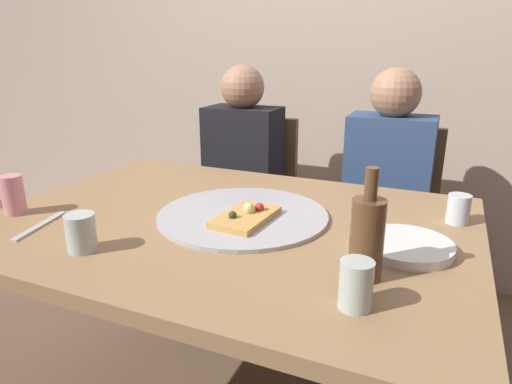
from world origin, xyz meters
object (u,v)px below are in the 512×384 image
object	(u,v)px
soda_can	(13,195)
chair_left	(248,193)
dining_table	(229,242)
wine_bottle	(367,237)
tumbler_near	(458,209)
pizza_tray	(243,215)
tumbler_far	(81,233)
pizza_slice_last	(246,216)
chair_right	(386,212)
table_knife	(40,226)
plate_stack	(405,246)
guest_in_sweater	(235,177)
guest_in_beanie	(383,196)
wine_glass	(356,285)

from	to	relation	value
soda_can	chair_left	xyz separation A→B (m)	(0.28, 1.13, -0.30)
dining_table	wine_bottle	bearing A→B (deg)	-24.00
tumbler_near	soda_can	bearing A→B (deg)	-159.85
chair_left	soda_can	bearing A→B (deg)	76.26
pizza_tray	tumbler_far	xyz separation A→B (m)	(-0.27, -0.37, 0.04)
pizza_slice_last	tumbler_far	size ratio (longest dim) A/B	2.36
tumbler_near	tumbler_far	size ratio (longest dim) A/B	0.89
tumbler_near	chair_right	distance (m)	0.78
soda_can	table_knife	xyz separation A→B (m)	(0.16, -0.05, -0.06)
tumbler_far	table_knife	bearing A→B (deg)	162.99
dining_table	plate_stack	bearing A→B (deg)	-1.81
pizza_slice_last	wine_bottle	xyz separation A→B (m)	(0.38, -0.18, 0.08)
tumbler_far	chair_left	xyz separation A→B (m)	(-0.11, 1.25, -0.29)
guest_in_sweater	guest_in_beanie	world-z (taller)	same
dining_table	soda_can	bearing A→B (deg)	-160.67
wine_bottle	tumbler_far	distance (m)	0.70
pizza_slice_last	tumbler_near	distance (m)	0.62
wine_glass	wine_bottle	bearing A→B (deg)	92.50
dining_table	wine_glass	world-z (taller)	wine_glass
wine_bottle	guest_in_sweater	size ratio (longest dim) A/B	0.22
pizza_slice_last	guest_in_beanie	bearing A→B (deg)	69.45
wine_glass	plate_stack	distance (m)	0.32
chair_left	chair_right	distance (m)	0.70
tumbler_near	plate_stack	bearing A→B (deg)	-114.78
wine_bottle	plate_stack	bearing A→B (deg)	68.47
wine_bottle	tumbler_far	xyz separation A→B (m)	(-0.68, -0.14, -0.05)
pizza_tray	guest_in_beanie	xyz separation A→B (m)	(0.32, 0.73, -0.12)
pizza_tray	chair_left	distance (m)	0.99
wine_glass	guest_in_sweater	world-z (taller)	guest_in_sweater
soda_can	chair_right	size ratio (longest dim) A/B	0.14
chair_right	tumbler_near	bearing A→B (deg)	112.32
chair_right	guest_in_beanie	xyz separation A→B (m)	(0.00, -0.15, 0.13)
plate_stack	tumbler_near	bearing A→B (deg)	65.22
tumbler_near	guest_in_sweater	xyz separation A→B (m)	(-0.98, 0.52, -0.16)
pizza_slice_last	wine_glass	distance (m)	0.50
tumbler_far	guest_in_sweater	size ratio (longest dim) A/B	0.08
dining_table	guest_in_sweater	xyz separation A→B (m)	(-0.35, 0.76, -0.04)
tumbler_far	chair_left	size ratio (longest dim) A/B	0.11
wine_bottle	wine_glass	distance (m)	0.14
chair_right	guest_in_beanie	size ratio (longest dim) A/B	0.77
dining_table	pizza_slice_last	world-z (taller)	pizza_slice_last
wine_glass	guest_in_sweater	xyz separation A→B (m)	(-0.80, 1.09, -0.16)
table_knife	guest_in_sweater	xyz separation A→B (m)	(0.12, 1.03, -0.12)
chair_right	guest_in_sweater	world-z (taller)	guest_in_sweater
plate_stack	table_knife	world-z (taller)	plate_stack
chair_left	guest_in_sweater	bearing A→B (deg)	90.00
chair_left	guest_in_sweater	world-z (taller)	guest_in_sweater
dining_table	wine_glass	distance (m)	0.57
plate_stack	table_knife	bearing A→B (deg)	-165.55
pizza_slice_last	table_knife	bearing A→B (deg)	-154.35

